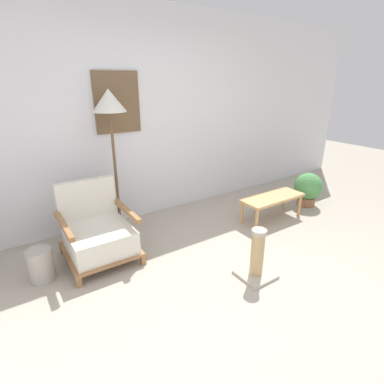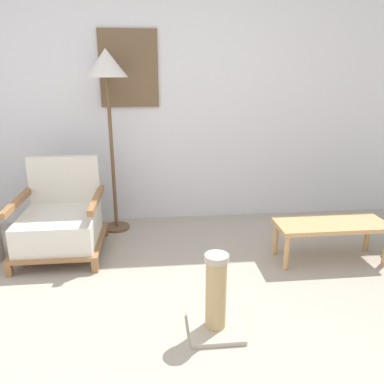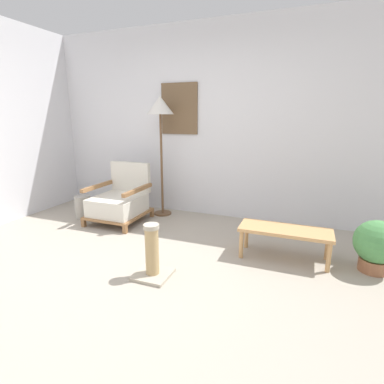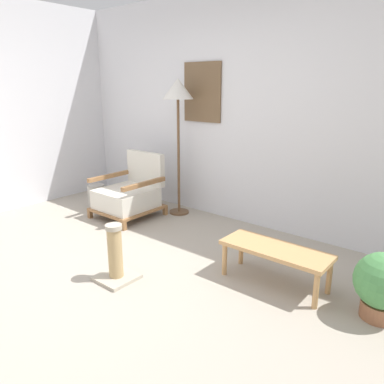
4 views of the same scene
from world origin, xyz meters
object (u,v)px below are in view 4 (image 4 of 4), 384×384
Objects in this scene: coffee_table at (275,253)px; armchair at (129,194)px; floor_lamp at (178,97)px; scratching_post at (115,258)px; vase at (96,197)px; potted_plant at (383,284)px.

armchair is at bearing 170.54° from coffee_table.
armchair is 1.36m from floor_lamp.
scratching_post is at bearing -143.61° from coffee_table.
coffee_table is (1.84, -0.86, -1.21)m from floor_lamp.
coffee_table is at bearing -5.79° from vase.
armchair is 2.29m from coffee_table.
coffee_table is at bearing -9.46° from armchair.
armchair reaches higher than scratching_post.
armchair is at bearing -130.94° from floor_lamp.
armchair reaches higher than coffee_table.
floor_lamp is at bearing 29.64° from vase.
armchair is 3.10m from potted_plant.
floor_lamp is 3.04m from potted_plant.
armchair is at bearing 134.36° from scratching_post.
potted_plant is at bearing 3.00° from coffee_table.
floor_lamp is 5.25× the size of vase.
floor_lamp is 1.76m from vase.
coffee_table is 2.86m from vase.
scratching_post reaches higher than potted_plant.
potted_plant is at bearing 23.92° from scratching_post.
potted_plant is at bearing -3.82° from vase.
vase is 0.64× the size of scratching_post.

